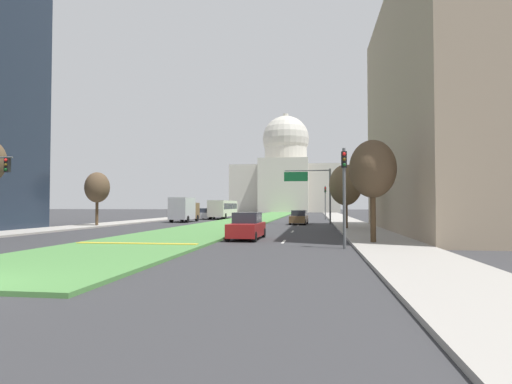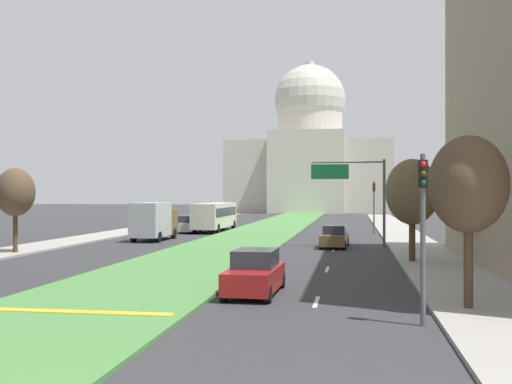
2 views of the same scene
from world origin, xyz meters
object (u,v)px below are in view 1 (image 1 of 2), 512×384
object	(u,v)px
traffic_light_near_right	(344,184)
sedan_lead_stopped	(247,227)
overhead_guide_sign	(313,185)
street_tree_right_mid	(346,185)
capitol_building	(286,175)
traffic_light_far_right	(325,198)
street_tree_right_near	(373,169)
sedan_distant	(206,214)
sedan_midblock	(299,218)
street_tree_left_mid	(97,188)
city_bus	(223,208)
box_truck_delivery	(184,209)

from	to	relation	value
traffic_light_near_right	sedan_lead_stopped	world-z (taller)	traffic_light_near_right
overhead_guide_sign	street_tree_right_mid	size ratio (longest dim) A/B	1.09
capitol_building	traffic_light_far_right	world-z (taller)	capitol_building
traffic_light_near_right	traffic_light_far_right	xyz separation A→B (m)	(0.00, 43.01, 0.00)
street_tree_right_near	street_tree_right_mid	bearing A→B (deg)	92.06
traffic_light_far_right	overhead_guide_sign	bearing A→B (deg)	-96.57
street_tree_right_near	sedan_distant	bearing A→B (deg)	117.64
overhead_guide_sign	traffic_light_far_right	bearing A→B (deg)	83.43
sedan_midblock	capitol_building	bearing A→B (deg)	95.13
street_tree_left_mid	sedan_midblock	xyz separation A→B (m)	(20.45, 8.30, -3.27)
traffic_light_far_right	city_bus	bearing A→B (deg)	176.57
sedan_distant	sedan_midblock	bearing A→B (deg)	-44.09
overhead_guide_sign	street_tree_left_mid	size ratio (longest dim) A/B	1.15
street_tree_left_mid	traffic_light_far_right	bearing A→B (deg)	46.12
street_tree_right_near	street_tree_right_mid	xyz separation A→B (m)	(-0.52, 14.35, -0.22)
traffic_light_near_right	street_tree_right_mid	world-z (taller)	street_tree_right_mid
traffic_light_near_right	box_truck_delivery	world-z (taller)	traffic_light_near_right
traffic_light_far_right	street_tree_right_mid	xyz separation A→B (m)	(1.25, -26.17, 0.74)
capitol_building	sedan_lead_stopped	distance (m)	108.36
street_tree_right_mid	street_tree_left_mid	bearing A→B (deg)	176.88
overhead_guide_sign	sedan_distant	world-z (taller)	overhead_guide_sign
street_tree_right_mid	city_bus	size ratio (longest dim) A/B	0.54
capitol_building	sedan_midblock	distance (m)	87.20
street_tree_right_mid	sedan_distant	distance (m)	31.41
traffic_light_near_right	sedan_distant	world-z (taller)	traffic_light_near_right
capitol_building	sedan_lead_stopped	xyz separation A→B (m)	(5.21, -107.65, -11.25)
sedan_distant	city_bus	size ratio (longest dim) A/B	0.40
traffic_light_near_right	overhead_guide_sign	world-z (taller)	overhead_guide_sign
street_tree_left_mid	box_truck_delivery	xyz separation A→B (m)	(5.16, 12.81, -2.36)
street_tree_right_mid	sedan_midblock	world-z (taller)	street_tree_right_mid
sedan_distant	street_tree_left_mid	bearing A→B (deg)	-103.28
capitol_building	street_tree_right_mid	world-z (taller)	capitol_building
sedan_distant	city_bus	distance (m)	3.72
city_bus	overhead_guide_sign	bearing A→B (deg)	-49.22
street_tree_right_near	street_tree_left_mid	size ratio (longest dim) A/B	1.06
street_tree_left_mid	traffic_light_near_right	bearing A→B (deg)	-37.35
capitol_building	sedan_lead_stopped	world-z (taller)	capitol_building
overhead_guide_sign	city_bus	world-z (taller)	overhead_guide_sign
capitol_building	sedan_distant	world-z (taller)	capitol_building
overhead_guide_sign	street_tree_right_near	world-z (taller)	overhead_guide_sign
sedan_distant	box_truck_delivery	size ratio (longest dim) A/B	0.69
capitol_building	traffic_light_near_right	world-z (taller)	capitol_building
sedan_lead_stopped	city_bus	size ratio (longest dim) A/B	0.42
traffic_light_far_right	sedan_distant	bearing A→B (deg)	-174.06
street_tree_left_mid	city_bus	world-z (taller)	street_tree_left_mid
city_bus	traffic_light_far_right	bearing A→B (deg)	-3.43
sedan_midblock	city_bus	size ratio (longest dim) A/B	0.41
sedan_lead_stopped	box_truck_delivery	xyz separation A→B (m)	(-12.77, 26.04, 0.85)
street_tree_left_mid	street_tree_right_mid	distance (m)	25.14
capitol_building	sedan_distant	size ratio (longest dim) A/B	7.72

